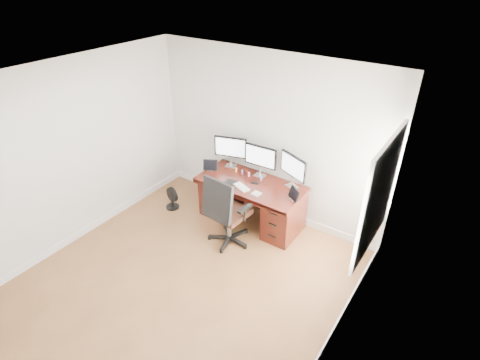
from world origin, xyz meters
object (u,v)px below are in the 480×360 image
Objects in this scene: monitor_center at (260,157)px; keyboard at (242,187)px; floor_fan at (172,198)px; desk at (252,200)px; office_chair at (227,222)px.

monitor_center is 1.92× the size of keyboard.
desk is at bearing 31.90° from floor_fan.
office_chair is at bearing -90.57° from desk.
monitor_center is (1.34, 0.71, 0.89)m from floor_fan.
desk is 3.09× the size of monitor_center.
monitor_center is at bearing 40.39° from floor_fan.
desk is 0.72m from monitor_center.
floor_fan is at bearing -148.91° from keyboard.
keyboard is (1.30, 0.25, 0.57)m from floor_fan.
office_chair is at bearing -93.18° from monitor_center.
desk is 1.45× the size of office_chair.
floor_fan is 1.38× the size of keyboard.
keyboard reaches higher than desk.
keyboard reaches higher than floor_fan.
floor_fan is at bearing -160.55° from desk.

